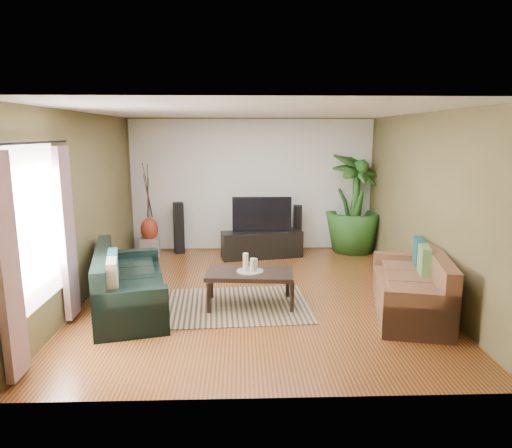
{
  "coord_description": "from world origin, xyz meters",
  "views": [
    {
      "loc": [
        -0.22,
        -6.55,
        2.41
      ],
      "look_at": [
        0.0,
        0.2,
        1.05
      ],
      "focal_mm": 32.0,
      "sensor_mm": 36.0,
      "label": 1
    }
  ],
  "objects_px": {
    "sofa_right": "(410,283)",
    "pedestal": "(150,247)",
    "side_table": "(115,271)",
    "sofa_left": "(130,279)",
    "television": "(262,214)",
    "tv_stand": "(262,244)",
    "potted_plant": "(354,203)",
    "coffee_table": "(250,288)",
    "speaker_left": "(179,228)",
    "vase": "(149,230)",
    "speaker_right": "(297,229)"
  },
  "relations": [
    {
      "from": "side_table",
      "to": "coffee_table",
      "type": "bearing_deg",
      "value": -23.5
    },
    {
      "from": "potted_plant",
      "to": "speaker_left",
      "type": "bearing_deg",
      "value": 180.0
    },
    {
      "from": "coffee_table",
      "to": "side_table",
      "type": "bearing_deg",
      "value": 161.71
    },
    {
      "from": "potted_plant",
      "to": "television",
      "type": "bearing_deg",
      "value": -169.07
    },
    {
      "from": "television",
      "to": "pedestal",
      "type": "xyz_separation_m",
      "value": [
        -2.2,
        0.12,
        -0.67
      ]
    },
    {
      "from": "potted_plant",
      "to": "pedestal",
      "type": "height_order",
      "value": "potted_plant"
    },
    {
      "from": "coffee_table",
      "to": "television",
      "type": "bearing_deg",
      "value": 88.91
    },
    {
      "from": "sofa_left",
      "to": "television",
      "type": "xyz_separation_m",
      "value": [
        1.93,
        2.64,
        0.43
      ]
    },
    {
      "from": "speaker_left",
      "to": "tv_stand",
      "type": "bearing_deg",
      "value": -30.46
    },
    {
      "from": "sofa_right",
      "to": "television",
      "type": "relative_size",
      "value": 1.65
    },
    {
      "from": "sofa_right",
      "to": "pedestal",
      "type": "height_order",
      "value": "sofa_right"
    },
    {
      "from": "sofa_right",
      "to": "tv_stand",
      "type": "height_order",
      "value": "sofa_right"
    },
    {
      "from": "coffee_table",
      "to": "tv_stand",
      "type": "height_order",
      "value": "tv_stand"
    },
    {
      "from": "coffee_table",
      "to": "tv_stand",
      "type": "relative_size",
      "value": 0.77
    },
    {
      "from": "sofa_left",
      "to": "side_table",
      "type": "xyz_separation_m",
      "value": [
        -0.49,
        1.01,
        -0.18
      ]
    },
    {
      "from": "coffee_table",
      "to": "speaker_right",
      "type": "relative_size",
      "value": 1.25
    },
    {
      "from": "sofa_left",
      "to": "speaker_left",
      "type": "bearing_deg",
      "value": -18.89
    },
    {
      "from": "television",
      "to": "speaker_right",
      "type": "xyz_separation_m",
      "value": [
        0.74,
        0.37,
        -0.37
      ]
    },
    {
      "from": "coffee_table",
      "to": "vase",
      "type": "relative_size",
      "value": 2.55
    },
    {
      "from": "television",
      "to": "side_table",
      "type": "distance_m",
      "value": 2.99
    },
    {
      "from": "speaker_left",
      "to": "potted_plant",
      "type": "distance_m",
      "value": 3.59
    },
    {
      "from": "tv_stand",
      "to": "speaker_left",
      "type": "relative_size",
      "value": 1.5
    },
    {
      "from": "coffee_table",
      "to": "speaker_left",
      "type": "distance_m",
      "value": 3.25
    },
    {
      "from": "side_table",
      "to": "sofa_right",
      "type": "bearing_deg",
      "value": -16.51
    },
    {
      "from": "sofa_right",
      "to": "potted_plant",
      "type": "xyz_separation_m",
      "value": [
        0.02,
        3.27,
        0.59
      ]
    },
    {
      "from": "speaker_left",
      "to": "side_table",
      "type": "relative_size",
      "value": 2.15
    },
    {
      "from": "sofa_left",
      "to": "speaker_right",
      "type": "xyz_separation_m",
      "value": [
        2.68,
        3.0,
        0.06
      ]
    },
    {
      "from": "speaker_right",
      "to": "vase",
      "type": "height_order",
      "value": "speaker_right"
    },
    {
      "from": "speaker_left",
      "to": "pedestal",
      "type": "distance_m",
      "value": 0.68
    },
    {
      "from": "sofa_right",
      "to": "speaker_left",
      "type": "bearing_deg",
      "value": -120.08
    },
    {
      "from": "coffee_table",
      "to": "vase",
      "type": "xyz_separation_m",
      "value": [
        -1.92,
        2.68,
        0.29
      ]
    },
    {
      "from": "sofa_left",
      "to": "television",
      "type": "bearing_deg",
      "value": -49.94
    },
    {
      "from": "coffee_table",
      "to": "speaker_left",
      "type": "xyz_separation_m",
      "value": [
        -1.38,
        2.93,
        0.27
      ]
    },
    {
      "from": "coffee_table",
      "to": "sofa_right",
      "type": "bearing_deg",
      "value": -3.8
    },
    {
      "from": "potted_plant",
      "to": "pedestal",
      "type": "bearing_deg",
      "value": -176.57
    },
    {
      "from": "coffee_table",
      "to": "side_table",
      "type": "distance_m",
      "value": 2.34
    },
    {
      "from": "speaker_right",
      "to": "speaker_left",
      "type": "bearing_deg",
      "value": -173.6
    },
    {
      "from": "pedestal",
      "to": "speaker_left",
      "type": "bearing_deg",
      "value": 24.37
    },
    {
      "from": "sofa_right",
      "to": "side_table",
      "type": "bearing_deg",
      "value": -93.82
    },
    {
      "from": "sofa_left",
      "to": "potted_plant",
      "type": "xyz_separation_m",
      "value": [
        3.83,
        3.0,
        0.59
      ]
    },
    {
      "from": "vase",
      "to": "tv_stand",
      "type": "bearing_deg",
      "value": -3.63
    },
    {
      "from": "television",
      "to": "vase",
      "type": "xyz_separation_m",
      "value": [
        -2.2,
        0.12,
        -0.32
      ]
    },
    {
      "from": "speaker_left",
      "to": "sofa_right",
      "type": "bearing_deg",
      "value": -60.19
    },
    {
      "from": "sofa_left",
      "to": "side_table",
      "type": "bearing_deg",
      "value": 12.27
    },
    {
      "from": "potted_plant",
      "to": "sofa_right",
      "type": "bearing_deg",
      "value": -90.4
    },
    {
      "from": "coffee_table",
      "to": "vase",
      "type": "height_order",
      "value": "vase"
    },
    {
      "from": "sofa_left",
      "to": "speaker_right",
      "type": "distance_m",
      "value": 4.03
    },
    {
      "from": "tv_stand",
      "to": "speaker_right",
      "type": "xyz_separation_m",
      "value": [
        0.74,
        0.39,
        0.22
      ]
    },
    {
      "from": "speaker_left",
      "to": "potted_plant",
      "type": "bearing_deg",
      "value": -17.41
    },
    {
      "from": "sofa_right",
      "to": "potted_plant",
      "type": "relative_size",
      "value": 0.93
    }
  ]
}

